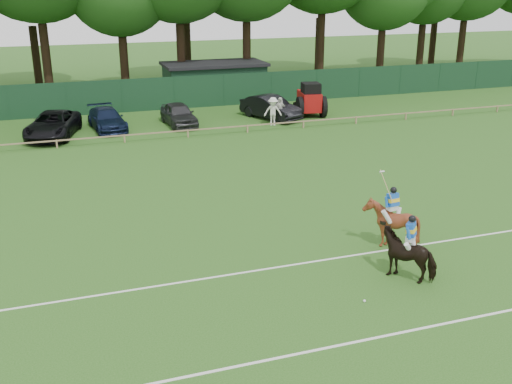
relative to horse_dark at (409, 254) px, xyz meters
name	(u,v)px	position (x,y,z in m)	size (l,w,h in m)	color
ground	(269,255)	(-3.90, 3.02, -0.83)	(160.00, 160.00, 0.00)	#1E4C14
horse_dark	(409,254)	(0.00, 0.00, 0.00)	(0.90, 1.97, 1.67)	black
horse_chestnut	(391,224)	(0.66, 2.29, 0.11)	(1.51, 1.70, 1.88)	maroon
suv_black	(53,125)	(-11.02, 23.90, -0.04)	(2.64, 5.72, 1.59)	black
sedan_navy	(107,119)	(-7.55, 24.82, -0.13)	(1.97, 4.85, 1.41)	#101A35
hatch_grey	(179,114)	(-2.73, 24.55, -0.07)	(1.81, 4.50, 1.53)	#323134
estate_black	(271,107)	(3.97, 24.40, -0.01)	(1.74, 4.98, 1.64)	black
spectator_left	(273,111)	(3.42, 22.45, 0.13)	(1.25, 0.72, 1.93)	silver
spectator_mid	(280,110)	(4.03, 22.73, 0.10)	(1.09, 0.45, 1.86)	silver
spectator_right	(280,110)	(4.39, 23.60, -0.08)	(0.74, 0.48, 1.51)	silver
rider_dark	(411,234)	(0.01, -0.01, 0.74)	(0.78, 0.75, 1.41)	silver
rider_chestnut	(393,203)	(0.65, 2.28, 0.92)	(0.95, 0.54, 2.05)	silver
polo_ball	(364,301)	(-2.23, -1.10, -0.79)	(0.09, 0.09, 0.09)	silver
pitch_lines	(307,301)	(-3.90, -0.48, -0.83)	(60.00, 5.10, 0.01)	silver
pitch_rail	(172,132)	(-3.90, 21.02, -0.39)	(62.10, 0.10, 0.50)	#997F5B
perimeter_fence	(149,94)	(-3.90, 30.02, 0.42)	(92.08, 0.08, 2.50)	#14351E
utility_shed	(214,81)	(2.10, 33.02, 0.70)	(8.40, 4.40, 3.04)	#14331E
tree_row	(157,92)	(-1.90, 38.02, -0.83)	(96.00, 12.00, 21.00)	#26561C
tractor	(310,100)	(7.01, 24.37, 0.33)	(2.42, 3.22, 2.47)	#A10F0E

